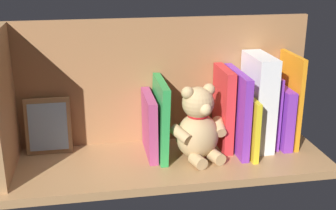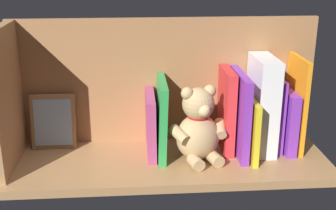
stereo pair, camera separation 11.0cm
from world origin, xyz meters
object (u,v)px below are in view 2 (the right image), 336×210
(teddy_bear, at_px, (198,128))
(picture_frame_leaning, at_px, (53,122))
(dictionary_thick_white, at_px, (262,104))
(book_0, at_px, (296,103))

(teddy_bear, xyz_separation_m, picture_frame_leaning, (0.40, -0.11, -0.01))
(dictionary_thick_white, relative_size, teddy_bear, 1.30)
(dictionary_thick_white, distance_m, picture_frame_leaning, 0.59)
(book_0, xyz_separation_m, teddy_bear, (0.28, 0.06, -0.04))
(book_0, bearing_deg, teddy_bear, 11.34)
(dictionary_thick_white, relative_size, picture_frame_leaning, 1.71)
(book_0, xyz_separation_m, picture_frame_leaning, (0.68, -0.05, -0.05))
(teddy_bear, relative_size, picture_frame_leaning, 1.32)
(teddy_bear, distance_m, picture_frame_leaning, 0.41)
(book_0, relative_size, picture_frame_leaning, 1.69)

